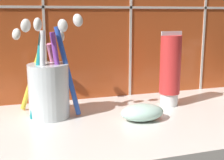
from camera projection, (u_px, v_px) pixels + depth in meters
sink_counter at (150, 122)px, 56.82cm from camera, size 74.34×31.44×2.00cm
toothbrush_cup at (49, 86)px, 55.31cm from camera, size 12.65×10.91×18.46cm
toothpaste_tube at (170, 69)px, 61.99cm from camera, size 4.33×4.12×14.93cm
soap_bar at (142, 112)px, 54.42cm from camera, size 7.77×5.34×2.86cm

